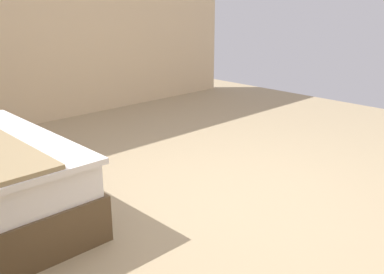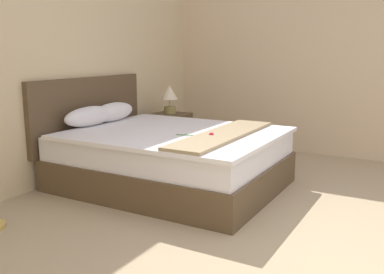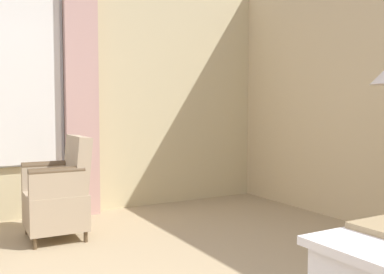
# 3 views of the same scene
# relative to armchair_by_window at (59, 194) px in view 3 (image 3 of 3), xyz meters

# --- Properties ---
(armchair_by_window) EXTENTS (0.60, 0.56, 0.94)m
(armchair_by_window) POSITION_rel_armchair_by_window_xyz_m (0.00, 0.00, 0.00)
(armchair_by_window) COLOR brown
(armchair_by_window) RESTS_ON ground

